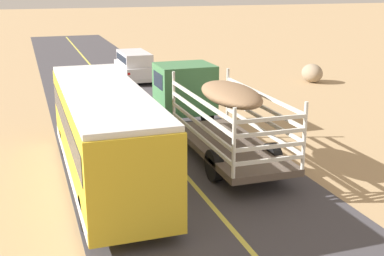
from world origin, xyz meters
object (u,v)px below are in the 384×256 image
at_px(livestock_truck, 200,99).
at_px(bus, 105,133).
at_px(car_far, 134,65).
at_px(boulder_near_shoulder, 312,73).

relative_size(livestock_truck, bus, 0.97).
relative_size(bus, car_far, 2.16).
bearing_deg(car_far, bus, -105.29).
distance_m(livestock_truck, bus, 5.71).
xyz_separation_m(bus, boulder_near_shoulder, (15.79, 12.91, -1.13)).
height_order(livestock_truck, bus, bus).
xyz_separation_m(livestock_truck, car_far, (0.15, 13.83, -0.70)).
relative_size(car_far, boulder_near_shoulder, 2.75).
bearing_deg(livestock_truck, bus, -143.10).
distance_m(bus, car_far, 17.90).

